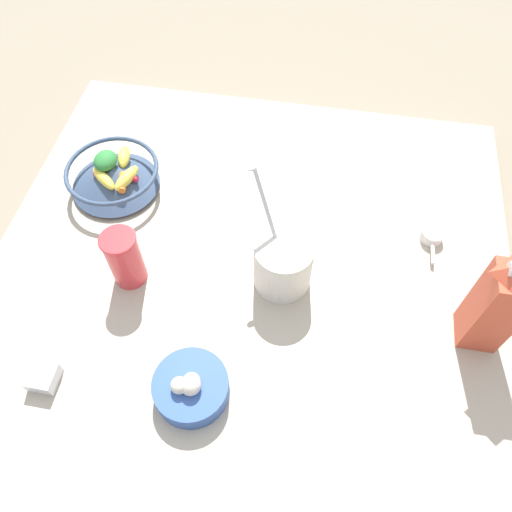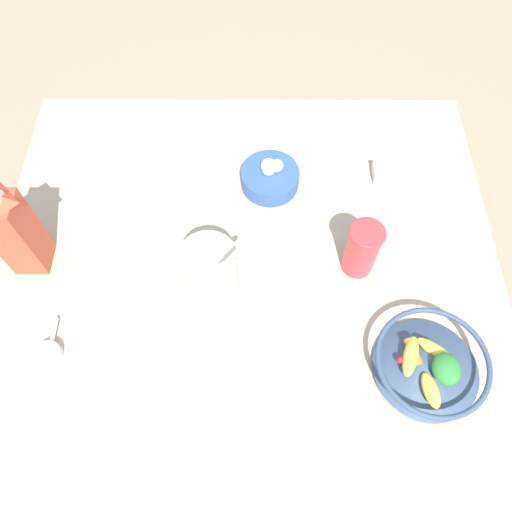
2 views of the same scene
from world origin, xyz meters
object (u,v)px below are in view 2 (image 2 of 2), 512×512
(fruit_bowl, at_px, (430,365))
(yogurt_tub, at_px, (209,269))
(milk_carton, at_px, (12,228))
(garlic_bowl, at_px, (270,177))
(spice_jar, at_px, (384,172))
(drinking_cup, at_px, (362,248))

(fruit_bowl, xyz_separation_m, yogurt_tub, (0.18, 0.41, 0.03))
(yogurt_tub, bearing_deg, milk_carton, 81.78)
(yogurt_tub, bearing_deg, garlic_bowl, -25.38)
(fruit_bowl, relative_size, garlic_bowl, 1.57)
(spice_jar, height_order, garlic_bowl, garlic_bowl)
(fruit_bowl, relative_size, milk_carton, 0.85)
(milk_carton, bearing_deg, yogurt_tub, -98.22)
(yogurt_tub, relative_size, spice_jar, 4.91)
(milk_carton, xyz_separation_m, garlic_bowl, (0.20, -0.50, -0.10))
(fruit_bowl, height_order, garlic_bowl, fruit_bowl)
(milk_carton, distance_m, spice_jar, 0.80)
(drinking_cup, xyz_separation_m, spice_jar, (0.24, -0.08, -0.05))
(yogurt_tub, relative_size, garlic_bowl, 1.83)
(yogurt_tub, bearing_deg, spice_jar, -53.85)
(spice_jar, bearing_deg, garlic_bowl, 95.42)
(drinking_cup, distance_m, garlic_bowl, 0.28)
(drinking_cup, relative_size, garlic_bowl, 0.99)
(fruit_bowl, bearing_deg, milk_carton, 73.23)
(milk_carton, relative_size, yogurt_tub, 1.01)
(fruit_bowl, height_order, spice_jar, fruit_bowl)
(fruit_bowl, xyz_separation_m, garlic_bowl, (0.44, 0.29, -0.01))
(spice_jar, bearing_deg, milk_carton, 106.67)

